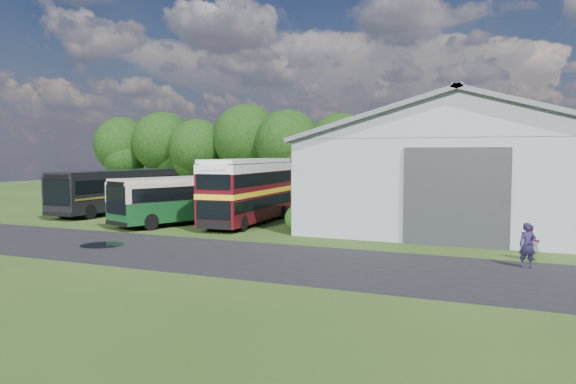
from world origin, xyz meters
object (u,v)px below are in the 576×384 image
at_px(bus_green_single, 192,198).
at_px(visitor_a, 527,246).
at_px(storage_shed, 479,161).
at_px(visitor_b, 531,243).
at_px(bus_maroon_double, 248,192).
at_px(bus_dark_single, 117,190).

relative_size(bus_green_single, visitor_a, 6.26).
relative_size(storage_shed, visitor_b, 16.22).
height_order(bus_green_single, bus_maroon_double, bus_maroon_double).
height_order(storage_shed, bus_maroon_double, storage_shed).
xyz_separation_m(bus_dark_single, visitor_b, (30.03, -8.04, -1.02)).
height_order(bus_green_single, visitor_a, bus_green_single).
distance_m(storage_shed, bus_green_single, 19.96).
xyz_separation_m(storage_shed, bus_green_single, (-17.51, -9.23, -2.50)).
distance_m(bus_dark_single, visitor_a, 31.56).
bearing_deg(bus_maroon_double, bus_green_single, -170.26).
relative_size(storage_shed, bus_dark_single, 2.04).
relative_size(bus_dark_single, visitor_b, 7.96).
bearing_deg(visitor_b, storage_shed, 97.96).
relative_size(bus_green_single, visitor_b, 7.55).
bearing_deg(storage_shed, bus_green_single, -152.21).
height_order(bus_green_single, visitor_b, bus_green_single).
distance_m(bus_green_single, visitor_b, 21.68).
bearing_deg(bus_maroon_double, visitor_b, -23.61).
bearing_deg(bus_maroon_double, visitor_a, -29.26).
xyz_separation_m(visitor_a, visitor_b, (0.11, 1.94, -0.16)).
bearing_deg(storage_shed, bus_maroon_double, -148.91).
bearing_deg(bus_green_single, bus_maroon_double, 33.92).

